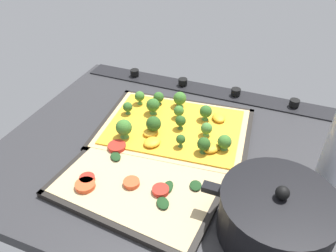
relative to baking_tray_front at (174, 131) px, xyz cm
name	(u,v)px	position (x,y,z in cm)	size (l,w,h in cm)	color
ground_plane	(173,155)	(-2.48, 7.06, -1.86)	(84.04, 67.56, 3.00)	#28282B
stove_control_panel	(208,90)	(-2.48, -23.22, 0.18)	(80.68, 7.00, 2.60)	black
baking_tray_front	(174,131)	(0.00, 0.00, 0.00)	(40.84, 32.25, 1.30)	black
broccoli_pizza	(173,126)	(0.25, 0.14, 1.68)	(38.22, 29.63, 6.22)	tan
baking_tray_back	(139,185)	(0.24, 20.63, 0.01)	(36.24, 27.12, 1.30)	black
veggie_pizza_back	(137,182)	(0.69, 20.63, 0.71)	(33.63, 24.51, 1.90)	tan
cooking_pot	(276,216)	(-27.55, 22.27, 4.50)	(27.25, 20.45, 12.03)	black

